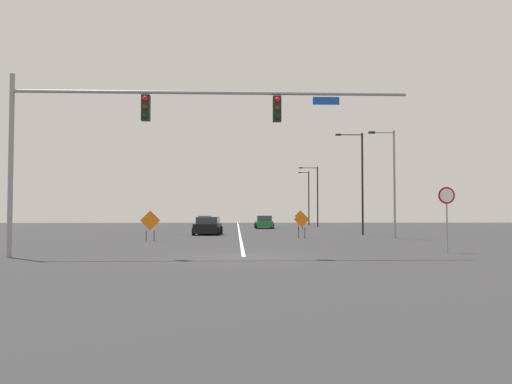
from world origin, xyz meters
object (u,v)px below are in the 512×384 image
object	(u,v)px
street_lamp_far_left	(308,196)
street_lamp_mid_left	(392,178)
traffic_signal_assembly	(149,121)
street_lamp_mid_right	(316,193)
car_black_near	(208,226)
car_green_passing	(264,223)
construction_sign_right_shoulder	(302,221)
stop_sign	(447,206)
street_lamp_near_left	(360,178)
car_red_mid	(205,222)
construction_sign_median_near	(150,222)
construction_sign_median_far	(300,217)

from	to	relation	value
street_lamp_far_left	street_lamp_mid_left	xyz separation A→B (m)	(0.83, -35.32, 0.05)
traffic_signal_assembly	street_lamp_mid_right	world-z (taller)	same
car_black_near	car_green_passing	distance (m)	16.79
street_lamp_far_left	construction_sign_right_shoulder	xyz separation A→B (m)	(-5.34, -34.52, -2.92)
car_green_passing	car_black_near	bearing A→B (deg)	-108.71
stop_sign	street_lamp_near_left	world-z (taller)	street_lamp_near_left
traffic_signal_assembly	car_red_mid	xyz separation A→B (m)	(-0.23, 41.57, -4.84)
stop_sign	street_lamp_far_left	bearing A→B (deg)	89.40
car_black_near	street_lamp_near_left	bearing A→B (deg)	-5.25
construction_sign_right_shoulder	car_black_near	xyz separation A→B (m)	(-6.84, 5.78, -0.49)
construction_sign_right_shoulder	car_green_passing	xyz separation A→B (m)	(-1.45, 21.69, -0.53)
street_lamp_near_left	construction_sign_median_near	distance (m)	17.41
street_lamp_near_left	street_lamp_far_left	bearing A→B (deg)	89.91
street_lamp_mid_left	construction_sign_right_shoulder	xyz separation A→B (m)	(-6.17, 0.80, -2.96)
street_lamp_near_left	street_lamp_far_left	xyz separation A→B (m)	(0.05, 29.85, -0.42)
street_lamp_near_left	construction_sign_median_far	world-z (taller)	street_lamp_near_left
stop_sign	car_green_passing	xyz separation A→B (m)	(-6.29, 34.73, -1.41)
construction_sign_median_far	car_red_mid	world-z (taller)	construction_sign_median_far
car_red_mid	traffic_signal_assembly	bearing A→B (deg)	-89.68
street_lamp_far_left	street_lamp_mid_left	size ratio (longest dim) A/B	1.00
stop_sign	car_black_near	xyz separation A→B (m)	(-11.68, 18.82, -1.38)
street_lamp_mid_right	car_black_near	bearing A→B (deg)	-120.04
street_lamp_far_left	car_black_near	xyz separation A→B (m)	(-12.18, -28.73, -3.40)
street_lamp_mid_right	construction_sign_median_near	distance (m)	33.35
construction_sign_right_shoulder	street_lamp_mid_right	bearing A→B (deg)	78.96
street_lamp_mid_right	construction_sign_median_far	distance (m)	10.93
street_lamp_near_left	car_black_near	distance (m)	12.77
traffic_signal_assembly	construction_sign_right_shoulder	world-z (taller)	traffic_signal_assembly
car_red_mid	car_green_passing	xyz separation A→B (m)	(6.90, -5.05, -0.01)
street_lamp_far_left	construction_sign_median_far	bearing A→B (deg)	-100.54
street_lamp_mid_left	car_red_mid	world-z (taller)	street_lamp_mid_left
street_lamp_far_left	car_black_near	size ratio (longest dim) A/B	1.80
construction_sign_median_near	car_red_mid	size ratio (longest dim) A/B	0.44
street_lamp_near_left	car_green_passing	distance (m)	18.71
construction_sign_median_far	car_green_passing	distance (m)	6.24
street_lamp_near_left	traffic_signal_assembly	bearing A→B (deg)	-124.51
car_red_mid	car_green_passing	world-z (taller)	car_green_passing
stop_sign	street_lamp_mid_left	size ratio (longest dim) A/B	0.39
traffic_signal_assembly	construction_sign_right_shoulder	distance (m)	17.46
street_lamp_mid_left	construction_sign_median_near	xyz separation A→B (m)	(-16.17, -2.16, -2.94)
construction_sign_median_far	car_black_near	size ratio (longest dim) A/B	0.48
construction_sign_right_shoulder	car_green_passing	bearing A→B (deg)	93.83
street_lamp_mid_left	street_lamp_mid_right	bearing A→B (deg)	92.07
street_lamp_mid_left	car_black_near	size ratio (longest dim) A/B	1.81
construction_sign_median_near	car_red_mid	xyz separation A→B (m)	(1.64, 29.70, -0.54)
street_lamp_far_left	car_green_passing	xyz separation A→B (m)	(-6.79, -12.83, -3.44)
street_lamp_mid_left	car_red_mid	bearing A→B (deg)	117.81
construction_sign_median_near	car_green_passing	size ratio (longest dim) A/B	0.42
street_lamp_near_left	street_lamp_far_left	world-z (taller)	street_lamp_near_left
street_lamp_mid_right	car_black_near	xyz separation A→B (m)	(-12.02, -20.79, -3.46)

